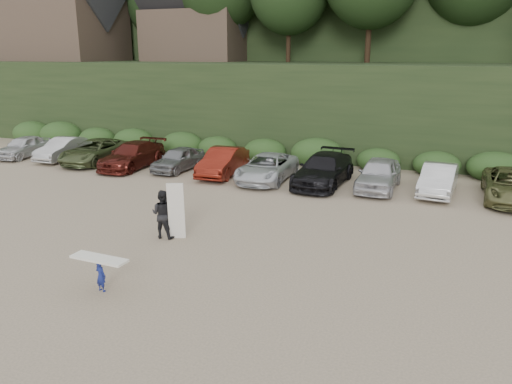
% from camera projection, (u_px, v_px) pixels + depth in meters
% --- Properties ---
extents(ground, '(120.00, 120.00, 0.00)m').
position_uv_depth(ground, '(193.00, 243.00, 18.26)').
color(ground, tan).
rests_on(ground, ground).
extents(hillside_backdrop, '(90.00, 41.50, 28.00)m').
position_uv_depth(hillside_backdrop, '(365.00, 3.00, 47.56)').
color(hillside_backdrop, black).
rests_on(hillside_backdrop, ground).
extents(parked_cars, '(39.38, 5.80, 1.60)m').
position_uv_depth(parked_cars, '(306.00, 169.00, 26.48)').
color(parked_cars, silver).
rests_on(parked_cars, ground).
extents(child_surfer, '(1.78, 0.57, 1.06)m').
position_uv_depth(child_surfer, '(100.00, 268.00, 14.43)').
color(child_surfer, navy).
rests_on(child_surfer, ground).
extents(adult_surfer, '(1.37, 0.75, 2.18)m').
position_uv_depth(adult_surfer, '(164.00, 214.00, 18.58)').
color(adult_surfer, black).
rests_on(adult_surfer, ground).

